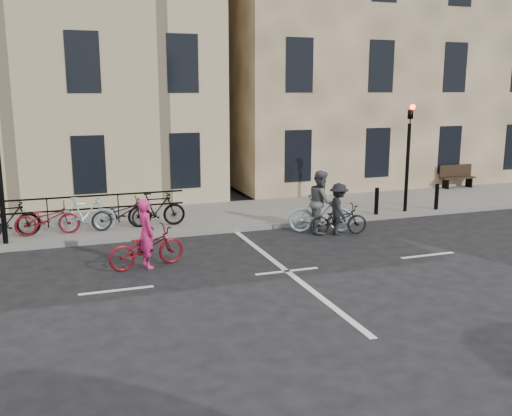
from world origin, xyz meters
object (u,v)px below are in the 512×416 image
object	(u,v)px
cyclist_pink	(147,244)
cyclist_dark	(338,215)
traffic_light	(409,144)
cyclist_grey	(321,208)
bench	(457,175)

from	to	relation	value
cyclist_pink	cyclist_dark	bearing A→B (deg)	-90.58
cyclist_pink	cyclist_dark	xyz separation A→B (m)	(5.90, 1.29, 0.02)
traffic_light	cyclist_grey	distance (m)	4.31
bench	cyclist_dark	world-z (taller)	cyclist_dark
cyclist_grey	traffic_light	bearing A→B (deg)	-53.81
cyclist_dark	traffic_light	bearing A→B (deg)	-55.04
cyclist_dark	cyclist_pink	bearing A→B (deg)	112.29
cyclist_pink	cyclist_dark	world-z (taller)	cyclist_pink
traffic_light	bench	world-z (taller)	traffic_light
cyclist_pink	cyclist_grey	distance (m)	5.77
cyclist_grey	bench	bearing A→B (deg)	-43.01
cyclist_grey	cyclist_pink	bearing A→B (deg)	126.21
bench	cyclist_grey	xyz separation A→B (m)	(-8.59, -4.56, 0.10)
bench	cyclist_dark	size ratio (longest dim) A/B	0.87
cyclist_pink	bench	bearing A→B (deg)	-78.95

